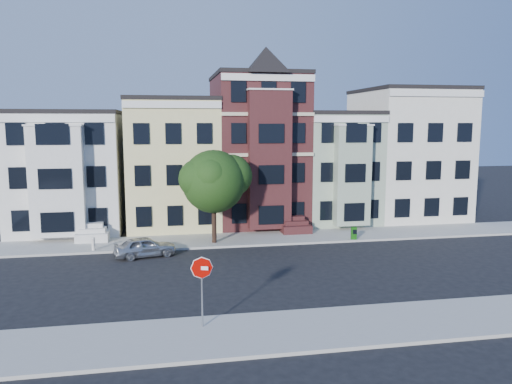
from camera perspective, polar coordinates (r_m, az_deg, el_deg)
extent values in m
plane|color=black|center=(28.86, 5.51, -8.98)|extent=(120.00, 120.00, 0.00)
cube|color=#9E9B93|center=(36.33, 2.04, -5.27)|extent=(60.00, 4.00, 0.15)
cube|color=#9E9B93|center=(21.71, 11.52, -14.73)|extent=(60.00, 4.00, 0.15)
cube|color=silver|center=(41.85, -20.50, 2.13)|extent=(8.00, 9.00, 9.00)
cube|color=beige|center=(41.17, -9.49, 3.13)|extent=(7.00, 9.00, 10.00)
cube|color=#3E191A|center=(41.80, 0.15, 4.69)|extent=(7.00, 9.00, 12.00)
cube|color=#95A68D|center=(43.58, 8.58, 2.75)|extent=(6.00, 9.00, 9.00)
cube|color=silver|center=(46.26, 16.86, 4.04)|extent=(8.00, 9.00, 11.00)
imported|color=#B0B2B7|center=(32.23, -12.56, -6.13)|extent=(4.07, 2.39, 1.30)
cube|color=#11500D|center=(36.20, 11.11, -4.63)|extent=(0.47, 0.43, 0.88)
cylinder|color=beige|center=(34.19, -18.09, -5.78)|extent=(0.33, 0.33, 0.71)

